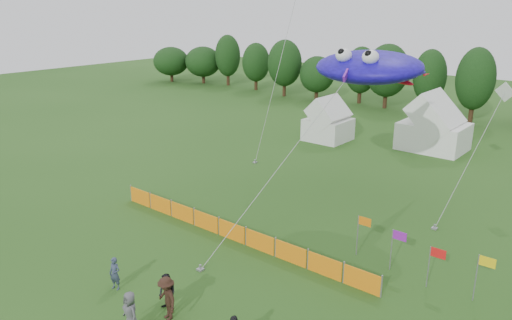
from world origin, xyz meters
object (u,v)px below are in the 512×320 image
Objects in this scene: spectator_c at (167,298)px; stingray_kite at (372,66)px; barrier_fence at (232,231)px; tent_left at (328,123)px; spectator_b at (167,293)px; spectator_a at (115,274)px; spectator_e at (131,312)px; tent_right at (434,128)px.

stingray_kite reaches higher than spectator_c.
spectator_c is at bearing -68.22° from barrier_fence.
spectator_b is (9.43, -28.10, -0.84)m from tent_left.
tent_left is 29.19m from spectator_a.
barrier_fence is 10.47× the size of spectator_b.
tent_left is 31.44m from spectator_e.
barrier_fence is (7.04, -21.42, -1.20)m from tent_left.
tent_right is 3.27× the size of spectator_b.
barrier_fence is 13.10m from stingray_kite.
spectator_e is (9.43, -29.98, -0.81)m from tent_left.
spectator_e is (-0.44, -1.48, -0.07)m from spectator_c.
spectator_c is (9.87, -28.49, -0.74)m from tent_left.
spectator_a is (-2.62, -31.69, -1.21)m from tent_right.
spectator_c is 1.08× the size of spectator_e.
spectator_b reaches higher than spectator_a.
stingray_kite reaches higher than spectator_e.
spectator_c reaches higher than barrier_fence.
tent_right reaches higher than barrier_fence.
tent_right is at bearing 19.71° from tent_left.
spectator_e is at bearing -72.54° from tent_left.
tent_left reaches higher than spectator_e.
spectator_a reaches higher than barrier_fence.
tent_left reaches higher than spectator_a.
spectator_a is at bearing -102.52° from stingray_kite.
spectator_a is 3.17m from spectator_b.
spectator_b is at bearing -70.28° from barrier_fence.
spectator_a is at bearing -77.55° from tent_left.
spectator_b is at bearing -89.04° from tent_right.
spectator_c is at bearing -90.48° from stingray_kite.
spectator_c is (2.83, -7.08, 0.46)m from barrier_fence.
barrier_fence is at bearing 127.76° from spectator_c.
tent_left is 2.14× the size of spectator_e.
spectator_e is (2.39, -8.56, 0.39)m from barrier_fence.
spectator_c is 18.50m from stingray_kite.
spectator_b is at bearing -71.44° from tent_left.
spectator_e is at bearing -90.49° from spectator_c.
tent_left is 30.16m from spectator_c.
tent_right reaches higher than spectator_c.
stingray_kite is at bearing 99.13° from spectator_e.
spectator_a is at bearing -94.72° from tent_right.
spectator_a is 3.47m from spectator_e.
stingray_kite reaches higher than tent_left.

